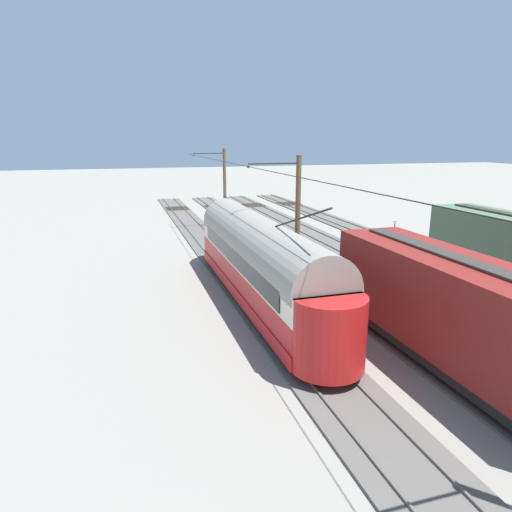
# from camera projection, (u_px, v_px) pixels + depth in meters

# --- Properties ---
(ground_plane) EXTENTS (220.00, 220.00, 0.00)m
(ground_plane) POSITION_uv_depth(u_px,v_px,m) (366.00, 281.00, 26.20)
(ground_plane) COLOR gray
(track_streetcar_siding) EXTENTS (2.80, 80.00, 0.18)m
(track_streetcar_siding) POSITION_uv_depth(u_px,v_px,m) (462.00, 269.00, 28.42)
(track_streetcar_siding) COLOR #56514C
(track_streetcar_siding) RESTS_ON ground
(track_adjacent_siding) EXTENTS (2.80, 80.00, 0.18)m
(track_adjacent_siding) POSITION_uv_depth(u_px,v_px,m) (398.00, 275.00, 27.13)
(track_adjacent_siding) COLOR #56514C
(track_adjacent_siding) RESTS_ON ground
(track_third_siding) EXTENTS (2.80, 80.00, 0.18)m
(track_third_siding) POSITION_uv_depth(u_px,v_px,m) (327.00, 282.00, 25.83)
(track_third_siding) COLOR #56514C
(track_third_siding) RESTS_ON ground
(track_outer_siding) EXTENTS (2.80, 80.00, 0.18)m
(track_outer_siding) POSITION_uv_depth(u_px,v_px,m) (249.00, 290.00, 24.54)
(track_outer_siding) COLOR #56514C
(track_outer_siding) RESTS_ON ground
(vintage_streetcar) EXTENTS (2.65, 17.98, 5.70)m
(vintage_streetcar) POSITION_uv_depth(u_px,v_px,m) (260.00, 259.00, 22.14)
(vintage_streetcar) COLOR red
(vintage_streetcar) RESTS_ON ground
(coach_adjacent) EXTENTS (2.96, 11.84, 3.85)m
(coach_adjacent) POSITION_uv_depth(u_px,v_px,m) (454.00, 309.00, 15.95)
(coach_adjacent) COLOR maroon
(coach_adjacent) RESTS_ON ground
(catenary_pole_foreground) EXTENTS (2.95, 0.28, 7.14)m
(catenary_pole_foreground) POSITION_uv_depth(u_px,v_px,m) (224.00, 188.00, 40.41)
(catenary_pole_foreground) COLOR brown
(catenary_pole_foreground) RESTS_ON ground
(catenary_pole_mid_near) EXTENTS (2.95, 0.28, 7.14)m
(catenary_pole_mid_near) POSITION_uv_depth(u_px,v_px,m) (296.00, 220.00, 24.30)
(catenary_pole_mid_near) COLOR brown
(catenary_pole_mid_near) RESTS_ON ground
(overhead_wire_run) EXTENTS (2.75, 56.12, 0.18)m
(overhead_wire_run) POSITION_uv_depth(u_px,v_px,m) (312.00, 180.00, 15.54)
(overhead_wire_run) COLOR black
(overhead_wire_run) RESTS_ON ground
(switch_stand) EXTENTS (0.50, 0.30, 1.24)m
(switch_stand) POSITION_uv_depth(u_px,v_px,m) (394.00, 228.00, 38.16)
(switch_stand) COLOR black
(switch_stand) RESTS_ON ground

